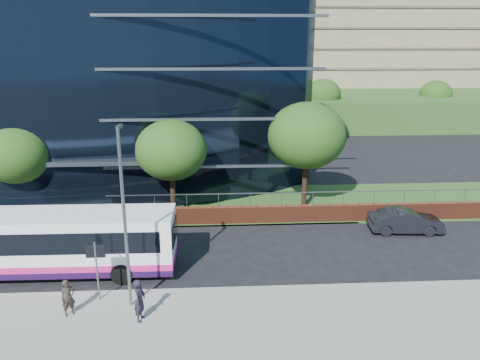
{
  "coord_description": "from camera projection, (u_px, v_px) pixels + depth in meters",
  "views": [
    {
      "loc": [
        9.78,
        -20.59,
        11.42
      ],
      "look_at": [
        11.4,
        8.0,
        2.76
      ],
      "focal_mm": 35.0,
      "sensor_mm": 36.0,
      "label": 1
    }
  ],
  "objects": [
    {
      "name": "streetlight_east",
      "position": [
        124.0,
        214.0,
        19.42
      ],
      "size": [
        0.15,
        0.77,
        8.0
      ],
      "color": "slate",
      "rests_on": "pavement_near"
    },
    {
      "name": "kerb",
      "position": [
        4.0,
        296.0,
        21.48
      ],
      "size": [
        80.0,
        0.25,
        0.16
      ],
      "primitive_type": "cube",
      "color": "gray",
      "rests_on": "ground"
    },
    {
      "name": "yellow_line_outer",
      "position": [
        6.0,
        295.0,
        21.69
      ],
      "size": [
        80.0,
        0.08,
        0.01
      ],
      "primitive_type": "cube",
      "color": "gold",
      "rests_on": "ground"
    },
    {
      "name": "apartment_block",
      "position": [
        350.0,
        41.0,
        75.64
      ],
      "size": [
        60.0,
        42.0,
        30.0
      ],
      "color": "#2D511E",
      "rests_on": "ground"
    },
    {
      "name": "tree_dist_e",
      "position": [
        323.0,
        94.0,
        60.66
      ],
      "size": [
        4.62,
        4.62,
        6.51
      ],
      "color": "black",
      "rests_on": "ground"
    },
    {
      "name": "retaining_wall",
      "position": [
        373.0,
        213.0,
        30.34
      ],
      "size": [
        34.0,
        0.4,
        2.11
      ],
      "color": "maroon",
      "rests_on": "ground"
    },
    {
      "name": "grass_verge",
      "position": [
        409.0,
        201.0,
        34.25
      ],
      "size": [
        36.0,
        8.0,
        0.12
      ],
      "primitive_type": "cube",
      "color": "#2D511E",
      "rests_on": "ground"
    },
    {
      "name": "tree_far_d",
      "position": [
        307.0,
        136.0,
        31.38
      ],
      "size": [
        5.28,
        5.28,
        7.44
      ],
      "color": "black",
      "rests_on": "ground"
    },
    {
      "name": "street_sign",
      "position": [
        96.0,
        259.0,
        20.56
      ],
      "size": [
        0.85,
        0.09,
        2.8
      ],
      "color": "slate",
      "rests_on": "pavement_near"
    },
    {
      "name": "pedestrian_b",
      "position": [
        68.0,
        298.0,
        19.69
      ],
      "size": [
        0.71,
        0.65,
        1.62
      ],
      "primitive_type": "imported",
      "rotation": [
        0.0,
        0.0,
        0.6
      ],
      "color": "#2F2721",
      "rests_on": "pavement_near"
    },
    {
      "name": "tree_far_c",
      "position": [
        171.0,
        150.0,
        30.12
      ],
      "size": [
        4.62,
        4.62,
        6.51
      ],
      "color": "black",
      "rests_on": "ground"
    },
    {
      "name": "glass_office",
      "position": [
        51.0,
        81.0,
        39.85
      ],
      "size": [
        44.0,
        23.1,
        16.0
      ],
      "color": "black",
      "rests_on": "ground"
    },
    {
      "name": "parked_car",
      "position": [
        405.0,
        221.0,
        28.6
      ],
      "size": [
        4.54,
        1.85,
        1.46
      ],
      "primitive_type": "imported",
      "rotation": [
        0.0,
        0.0,
        1.5
      ],
      "color": "black",
      "rests_on": "ground"
    },
    {
      "name": "ground",
      "position": [
        13.0,
        287.0,
        22.46
      ],
      "size": [
        200.0,
        200.0,
        0.0
      ],
      "primitive_type": "plane",
      "color": "black",
      "rests_on": "ground"
    },
    {
      "name": "tree_far_b",
      "position": [
        16.0,
        155.0,
        30.15
      ],
      "size": [
        4.29,
        4.29,
        6.05
      ],
      "color": "black",
      "rests_on": "ground"
    },
    {
      "name": "tree_dist_f",
      "position": [
        436.0,
        94.0,
        63.53
      ],
      "size": [
        4.29,
        4.29,
        6.05
      ],
      "color": "black",
      "rests_on": "ground"
    },
    {
      "name": "city_bus",
      "position": [
        58.0,
        242.0,
        23.28
      ],
      "size": [
        11.91,
        2.87,
        3.21
      ],
      "rotation": [
        0.0,
        0.0,
        -0.01
      ],
      "color": "white",
      "rests_on": "ground"
    },
    {
      "name": "pedestrian",
      "position": [
        140.0,
        300.0,
        19.29
      ],
      "size": [
        0.56,
        0.75,
        1.86
      ],
      "primitive_type": "imported",
      "rotation": [
        0.0,
        0.0,
        1.39
      ],
      "color": "black",
      "rests_on": "pavement_near"
    },
    {
      "name": "yellow_line_inner",
      "position": [
        7.0,
        294.0,
        21.83
      ],
      "size": [
        80.0,
        0.08,
        0.01
      ],
      "primitive_type": "cube",
      "color": "gold",
      "rests_on": "ground"
    }
  ]
}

